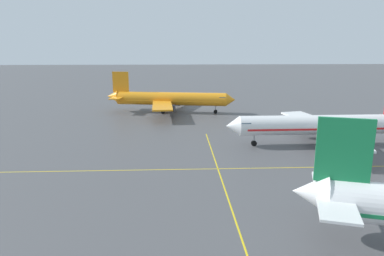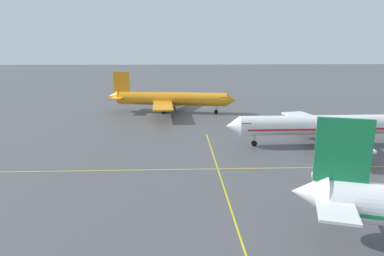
{
  "view_description": "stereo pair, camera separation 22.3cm",
  "coord_description": "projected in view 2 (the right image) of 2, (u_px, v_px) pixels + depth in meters",
  "views": [
    {
      "loc": [
        -6.28,
        -17.59,
        18.64
      ],
      "look_at": [
        -3.74,
        37.92,
        5.35
      ],
      "focal_mm": 33.42,
      "sensor_mm": 36.0,
      "label": 1
    },
    {
      "loc": [
        -6.06,
        -17.6,
        18.64
      ],
      "look_at": [
        -3.74,
        37.92,
        5.35
      ],
      "focal_mm": 33.42,
      "sensor_mm": 36.0,
      "label": 2
    }
  ],
  "objects": [
    {
      "name": "taxiway_markings",
      "position": [
        237.0,
        228.0,
        36.97
      ],
      "size": [
        168.51,
        78.03,
        0.01
      ],
      "color": "yellow",
      "rests_on": "ground"
    },
    {
      "name": "airliner_third_row",
      "position": [
        170.0,
        99.0,
        97.22
      ],
      "size": [
        35.31,
        30.12,
        10.99
      ],
      "color": "orange",
      "rests_on": "ground"
    },
    {
      "name": "airliner_second_row",
      "position": [
        323.0,
        125.0,
        65.97
      ],
      "size": [
        35.77,
        30.96,
        11.15
      ],
      "color": "white",
      "rests_on": "ground"
    }
  ]
}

